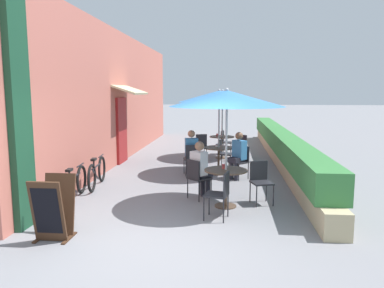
# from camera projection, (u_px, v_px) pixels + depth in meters

# --- Properties ---
(ground_plane) EXTENTS (120.00, 120.00, 0.00)m
(ground_plane) POSITION_uv_depth(u_px,v_px,m) (156.00, 247.00, 5.59)
(ground_plane) COLOR gray
(cafe_facade_wall) EXTENTS (0.98, 14.47, 4.20)m
(cafe_facade_wall) POSITION_uv_depth(u_px,v_px,m) (121.00, 98.00, 12.54)
(cafe_facade_wall) COLOR #C66B5B
(cafe_facade_wall) RESTS_ON ground_plane
(planter_hedge) EXTENTS (0.60, 13.47, 1.01)m
(planter_hedge) POSITION_uv_depth(u_px,v_px,m) (280.00, 146.00, 12.28)
(planter_hedge) COLOR tan
(planter_hedge) RESTS_ON ground_plane
(patio_table_near) EXTENTS (0.86, 0.86, 0.76)m
(patio_table_near) POSITION_uv_depth(u_px,v_px,m) (226.00, 179.00, 7.46)
(patio_table_near) COLOR brown
(patio_table_near) RESTS_ON ground_plane
(patio_umbrella_near) EXTENTS (2.25, 2.25, 2.37)m
(patio_umbrella_near) POSITION_uv_depth(u_px,v_px,m) (227.00, 99.00, 7.24)
(patio_umbrella_near) COLOR #B7B7BC
(patio_umbrella_near) RESTS_ON ground_plane
(cafe_chair_near_left) EXTENTS (0.48, 0.48, 0.87)m
(cafe_chair_near_left) POSITION_uv_depth(u_px,v_px,m) (220.00, 192.00, 6.72)
(cafe_chair_near_left) COLOR #232328
(cafe_chair_near_left) RESTS_ON ground_plane
(cafe_chair_near_right) EXTENTS (0.50, 0.50, 0.87)m
(cafe_chair_near_right) POSITION_uv_depth(u_px,v_px,m) (260.00, 179.00, 7.70)
(cafe_chair_near_right) COLOR #232328
(cafe_chair_near_right) RESTS_ON ground_plane
(cafe_chair_near_back) EXTENTS (0.57, 0.57, 0.87)m
(cafe_chair_near_back) POSITION_uv_depth(u_px,v_px,m) (197.00, 176.00, 7.99)
(cafe_chair_near_back) COLOR #232328
(cafe_chair_near_back) RESTS_ON ground_plane
(seated_patron_near_back) EXTENTS (0.51, 0.51, 1.25)m
(seated_patron_near_back) POSITION_uv_depth(u_px,v_px,m) (201.00, 167.00, 8.04)
(seated_patron_near_back) COLOR #23232D
(seated_patron_near_back) RESTS_ON ground_plane
(coffee_cup_near) EXTENTS (0.07, 0.07, 0.09)m
(coffee_cup_near) POSITION_uv_depth(u_px,v_px,m) (224.00, 166.00, 7.54)
(coffee_cup_near) COLOR #B73D3D
(coffee_cup_near) RESTS_ON patio_table_near
(patio_table_mid) EXTENTS (0.86, 0.86, 0.76)m
(patio_table_mid) POSITION_uv_depth(u_px,v_px,m) (219.00, 154.00, 10.43)
(patio_table_mid) COLOR brown
(patio_table_mid) RESTS_ON ground_plane
(patio_umbrella_mid) EXTENTS (2.25, 2.25, 2.37)m
(patio_umbrella_mid) POSITION_uv_depth(u_px,v_px,m) (219.00, 96.00, 10.20)
(patio_umbrella_mid) COLOR #B7B7BC
(patio_umbrella_mid) RESTS_ON ground_plane
(cafe_chair_mid_left) EXTENTS (0.49, 0.49, 0.87)m
(cafe_chair_mid_left) POSITION_uv_depth(u_px,v_px,m) (223.00, 152.00, 11.17)
(cafe_chair_mid_left) COLOR #232328
(cafe_chair_mid_left) RESTS_ON ground_plane
(cafe_chair_mid_right) EXTENTS (0.49, 0.49, 0.87)m
(cafe_chair_mid_right) POSITION_uv_depth(u_px,v_px,m) (192.00, 157.00, 10.23)
(cafe_chair_mid_right) COLOR #232328
(cafe_chair_mid_right) RESTS_ON ground_plane
(seated_patron_mid_right) EXTENTS (0.41, 0.47, 1.25)m
(seated_patron_mid_right) POSITION_uv_depth(u_px,v_px,m) (191.00, 150.00, 10.32)
(seated_patron_mid_right) COLOR #23232D
(seated_patron_mid_right) RESTS_ON ground_plane
(cafe_chair_mid_back) EXTENTS (0.57, 0.57, 0.87)m
(cafe_chair_mid_back) POSITION_uv_depth(u_px,v_px,m) (241.00, 159.00, 9.89)
(cafe_chair_mid_back) COLOR #232328
(cafe_chair_mid_back) RESTS_ON ground_plane
(seated_patron_mid_back) EXTENTS (0.51, 0.51, 1.25)m
(seated_patron_mid_back) POSITION_uv_depth(u_px,v_px,m) (238.00, 153.00, 9.80)
(seated_patron_mid_back) COLOR #23232D
(seated_patron_mid_back) RESTS_ON ground_plane
(coffee_cup_mid) EXTENTS (0.07, 0.07, 0.09)m
(coffee_cup_mid) POSITION_uv_depth(u_px,v_px,m) (217.00, 145.00, 10.46)
(coffee_cup_mid) COLOR white
(coffee_cup_mid) RESTS_ON patio_table_mid
(patio_table_far) EXTENTS (0.86, 0.86, 0.76)m
(patio_table_far) POSITION_uv_depth(u_px,v_px,m) (222.00, 142.00, 12.94)
(patio_table_far) COLOR brown
(patio_table_far) RESTS_ON ground_plane
(patio_umbrella_far) EXTENTS (2.25, 2.25, 2.37)m
(patio_umbrella_far) POSITION_uv_depth(u_px,v_px,m) (222.00, 95.00, 12.72)
(patio_umbrella_far) COLOR #B7B7BC
(patio_umbrella_far) RESTS_ON ground_plane
(cafe_chair_far_left) EXTENTS (0.48, 0.48, 0.87)m
(cafe_chair_far_left) POSITION_uv_depth(u_px,v_px,m) (225.00, 140.00, 13.69)
(cafe_chair_far_left) COLOR #232328
(cafe_chair_far_left) RESTS_ON ground_plane
(cafe_chair_far_right) EXTENTS (0.50, 0.50, 0.87)m
(cafe_chair_far_right) POSITION_uv_depth(u_px,v_px,m) (201.00, 144.00, 12.73)
(cafe_chair_far_right) COLOR #232328
(cafe_chair_far_right) RESTS_ON ground_plane
(cafe_chair_far_back) EXTENTS (0.57, 0.57, 0.87)m
(cafe_chair_far_back) POSITION_uv_depth(u_px,v_px,m) (240.00, 146.00, 12.42)
(cafe_chair_far_back) COLOR #232328
(cafe_chair_far_back) RESTS_ON ground_plane
(coffee_cup_far) EXTENTS (0.07, 0.07, 0.09)m
(coffee_cup_far) POSITION_uv_depth(u_px,v_px,m) (217.00, 135.00, 12.97)
(coffee_cup_far) COLOR #B73D3D
(coffee_cup_far) RESTS_ON patio_table_far
(bicycle_leaning) EXTENTS (0.22, 1.68, 0.74)m
(bicycle_leaning) POSITION_uv_depth(u_px,v_px,m) (74.00, 184.00, 7.94)
(bicycle_leaning) COLOR black
(bicycle_leaning) RESTS_ON ground_plane
(bicycle_second) EXTENTS (0.25, 1.69, 0.75)m
(bicycle_second) POSITION_uv_depth(u_px,v_px,m) (97.00, 173.00, 9.07)
(bicycle_second) COLOR black
(bicycle_second) RESTS_ON ground_plane
(menu_board) EXTENTS (0.52, 0.63, 0.99)m
(menu_board) POSITION_uv_depth(u_px,v_px,m) (54.00, 209.00, 5.84)
(menu_board) COLOR #422819
(menu_board) RESTS_ON ground_plane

